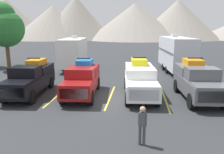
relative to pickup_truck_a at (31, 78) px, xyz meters
name	(u,v)px	position (x,y,z in m)	size (l,w,h in m)	color
ground_plane	(109,99)	(5.81, -0.49, -1.18)	(240.00, 240.00, 0.00)	#2D3033
pickup_truck_a	(31,78)	(0.00, 0.00, 0.00)	(2.42, 5.84, 2.55)	black
pickup_truck_b	(82,79)	(3.77, 0.21, 0.00)	(2.43, 5.58, 2.57)	maroon
pickup_truck_c	(140,79)	(7.84, 0.65, 0.01)	(2.50, 5.97, 2.64)	white
pickup_truck_d	(197,81)	(11.68, 0.28, 0.08)	(2.53, 5.49, 2.72)	#595B60
lot_stripe_a	(10,93)	(-1.72, -0.01, -1.18)	(0.12, 5.50, 0.01)	gold
lot_stripe_b	(59,95)	(2.04, -0.01, -1.18)	(0.12, 5.50, 0.01)	gold
lot_stripe_c	(110,97)	(5.81, -0.01, -1.18)	(0.12, 5.50, 0.01)	gold
lot_stripe_d	(165,99)	(9.58, -0.01, -1.18)	(0.12, 5.50, 0.01)	gold
lot_stripe_e	(223,101)	(13.34, -0.01, -1.18)	(0.12, 5.50, 0.01)	gold
camper_trailer_a	(73,52)	(0.35, 9.77, 0.82)	(2.94, 7.44, 3.81)	white
camper_trailer_b	(176,53)	(11.71, 9.79, 0.93)	(3.08, 8.88, 4.01)	silver
person_b	(142,123)	(7.92, -6.39, -0.21)	(0.37, 0.23, 1.68)	#3F3F42
tree_a	(4,25)	(-7.18, 9.00, 3.79)	(4.13, 4.13, 7.52)	brown
mountain_ridge	(132,21)	(4.89, 78.14, 5.91)	(152.65, 44.46, 17.05)	gray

